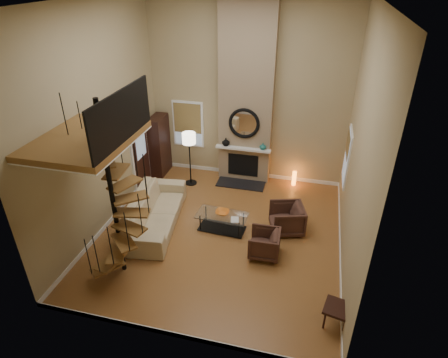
% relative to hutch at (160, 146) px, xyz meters
% --- Properties ---
extents(ground, '(6.00, 6.50, 0.01)m').
position_rel_hutch_xyz_m(ground, '(2.74, -2.76, -0.95)').
color(ground, '#AD7137').
rests_on(ground, ground).
extents(back_wall, '(6.00, 0.02, 5.50)m').
position_rel_hutch_xyz_m(back_wall, '(2.74, 0.49, 1.80)').
color(back_wall, tan).
rests_on(back_wall, ground).
extents(front_wall, '(6.00, 0.02, 5.50)m').
position_rel_hutch_xyz_m(front_wall, '(2.74, -6.01, 1.80)').
color(front_wall, tan).
rests_on(front_wall, ground).
extents(left_wall, '(0.02, 6.50, 5.50)m').
position_rel_hutch_xyz_m(left_wall, '(-0.26, -2.76, 1.80)').
color(left_wall, tan).
rests_on(left_wall, ground).
extents(right_wall, '(0.02, 6.50, 5.50)m').
position_rel_hutch_xyz_m(right_wall, '(5.74, -2.76, 1.80)').
color(right_wall, tan).
rests_on(right_wall, ground).
extents(ceiling, '(6.00, 6.50, 0.01)m').
position_rel_hutch_xyz_m(ceiling, '(2.74, -2.76, 4.54)').
color(ceiling, silver).
rests_on(ceiling, back_wall).
extents(baseboard_back, '(6.00, 0.02, 0.12)m').
position_rel_hutch_xyz_m(baseboard_back, '(2.74, 0.48, -0.89)').
color(baseboard_back, white).
rests_on(baseboard_back, ground).
extents(baseboard_front, '(6.00, 0.02, 0.12)m').
position_rel_hutch_xyz_m(baseboard_front, '(2.74, -6.00, -0.89)').
color(baseboard_front, white).
rests_on(baseboard_front, ground).
extents(baseboard_left, '(0.02, 6.50, 0.12)m').
position_rel_hutch_xyz_m(baseboard_left, '(-0.25, -2.76, -0.89)').
color(baseboard_left, white).
rests_on(baseboard_left, ground).
extents(baseboard_right, '(0.02, 6.50, 0.12)m').
position_rel_hutch_xyz_m(baseboard_right, '(5.73, -2.76, -0.89)').
color(baseboard_right, white).
rests_on(baseboard_right, ground).
extents(chimney_breast, '(1.60, 0.38, 5.50)m').
position_rel_hutch_xyz_m(chimney_breast, '(2.74, 0.30, 1.80)').
color(chimney_breast, '#8E785C').
rests_on(chimney_breast, ground).
extents(hearth, '(1.50, 0.60, 0.04)m').
position_rel_hutch_xyz_m(hearth, '(2.74, -0.19, -0.93)').
color(hearth, black).
rests_on(hearth, ground).
extents(firebox, '(0.95, 0.02, 0.72)m').
position_rel_hutch_xyz_m(firebox, '(2.74, 0.10, -0.40)').
color(firebox, black).
rests_on(firebox, chimney_breast).
extents(mantel, '(1.70, 0.18, 0.06)m').
position_rel_hutch_xyz_m(mantel, '(2.74, 0.02, 0.20)').
color(mantel, white).
rests_on(mantel, chimney_breast).
extents(mirror_frame, '(0.94, 0.10, 0.94)m').
position_rel_hutch_xyz_m(mirror_frame, '(2.74, 0.08, 1.00)').
color(mirror_frame, black).
rests_on(mirror_frame, chimney_breast).
extents(mirror_disc, '(0.80, 0.01, 0.80)m').
position_rel_hutch_xyz_m(mirror_disc, '(2.74, 0.09, 1.00)').
color(mirror_disc, white).
rests_on(mirror_disc, chimney_breast).
extents(vase_left, '(0.24, 0.24, 0.25)m').
position_rel_hutch_xyz_m(vase_left, '(2.19, 0.06, 0.35)').
color(vase_left, black).
rests_on(vase_left, mantel).
extents(vase_right, '(0.20, 0.20, 0.21)m').
position_rel_hutch_xyz_m(vase_right, '(3.34, 0.06, 0.33)').
color(vase_right, '#1B5F5B').
rests_on(vase_right, mantel).
extents(window_back, '(1.02, 0.06, 1.52)m').
position_rel_hutch_xyz_m(window_back, '(0.84, 0.46, 0.67)').
color(window_back, white).
rests_on(window_back, back_wall).
extents(window_right, '(0.06, 1.02, 1.52)m').
position_rel_hutch_xyz_m(window_right, '(5.72, -0.76, 0.68)').
color(window_right, white).
rests_on(window_right, right_wall).
extents(entry_door, '(0.10, 1.05, 2.16)m').
position_rel_hutch_xyz_m(entry_door, '(-0.21, -0.96, 0.10)').
color(entry_door, white).
rests_on(entry_door, ground).
extents(loft, '(1.70, 2.20, 1.09)m').
position_rel_hutch_xyz_m(loft, '(0.70, -4.56, 2.29)').
color(loft, brown).
rests_on(loft, left_wall).
extents(spiral_stair, '(1.47, 1.47, 4.06)m').
position_rel_hutch_xyz_m(spiral_stair, '(0.96, -4.55, 0.83)').
color(spiral_stair, black).
rests_on(spiral_stair, ground).
extents(hutch, '(0.42, 0.88, 1.97)m').
position_rel_hutch_xyz_m(hutch, '(0.00, 0.00, 0.00)').
color(hutch, black).
rests_on(hutch, ground).
extents(sofa, '(1.54, 3.04, 0.85)m').
position_rel_hutch_xyz_m(sofa, '(0.94, -2.76, -0.55)').
color(sofa, '#C7B48A').
rests_on(sofa, ground).
extents(armchair_near, '(1.04, 1.02, 0.76)m').
position_rel_hutch_xyz_m(armchair_near, '(4.45, -2.17, -0.60)').
color(armchair_near, '#472A20').
rests_on(armchair_near, ground).
extents(armchair_far, '(0.74, 0.72, 0.65)m').
position_rel_hutch_xyz_m(armchair_far, '(4.03, -3.32, -0.60)').
color(armchair_far, '#472A20').
rests_on(armchair_far, ground).
extents(coffee_table, '(1.34, 0.73, 0.48)m').
position_rel_hutch_xyz_m(coffee_table, '(2.74, -2.57, -0.67)').
color(coffee_table, silver).
rests_on(coffee_table, ground).
extents(bowl, '(0.35, 0.35, 0.09)m').
position_rel_hutch_xyz_m(bowl, '(2.74, -2.52, -0.45)').
color(bowl, orange).
rests_on(bowl, coffee_table).
extents(book, '(0.25, 0.30, 0.03)m').
position_rel_hutch_xyz_m(book, '(3.09, -2.72, -0.49)').
color(book, gray).
rests_on(book, coffee_table).
extents(floor_lamp, '(0.41, 0.41, 1.71)m').
position_rel_hutch_xyz_m(floor_lamp, '(1.19, -0.49, 0.46)').
color(floor_lamp, black).
rests_on(floor_lamp, ground).
extents(accent_lamp, '(0.13, 0.13, 0.45)m').
position_rel_hutch_xyz_m(accent_lamp, '(4.36, 0.18, -0.70)').
color(accent_lamp, orange).
rests_on(accent_lamp, ground).
extents(side_chair, '(0.58, 0.58, 1.01)m').
position_rel_hutch_xyz_m(side_chair, '(5.70, -5.00, -0.42)').
color(side_chair, black).
rests_on(side_chair, ground).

